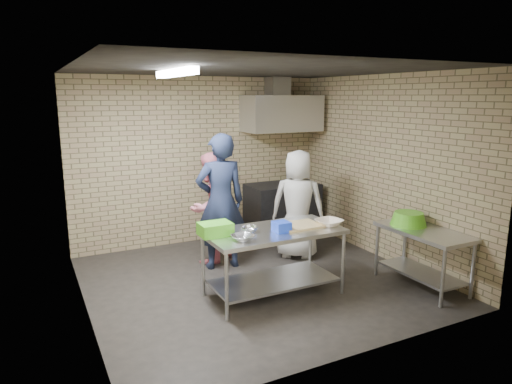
% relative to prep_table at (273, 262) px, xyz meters
% --- Properties ---
extents(floor, '(4.20, 4.20, 0.00)m').
position_rel_prep_table_xyz_m(floor, '(0.00, 0.47, -0.41)').
color(floor, black).
rests_on(floor, ground).
extents(ceiling, '(4.20, 4.20, 0.00)m').
position_rel_prep_table_xyz_m(ceiling, '(0.00, 0.47, 2.29)').
color(ceiling, black).
rests_on(ceiling, ground).
extents(back_wall, '(4.20, 0.06, 2.70)m').
position_rel_prep_table_xyz_m(back_wall, '(0.00, 2.47, 0.94)').
color(back_wall, tan).
rests_on(back_wall, ground).
extents(front_wall, '(4.20, 0.06, 2.70)m').
position_rel_prep_table_xyz_m(front_wall, '(0.00, -1.53, 0.94)').
color(front_wall, tan).
rests_on(front_wall, ground).
extents(left_wall, '(0.06, 4.00, 2.70)m').
position_rel_prep_table_xyz_m(left_wall, '(-2.10, 0.47, 0.94)').
color(left_wall, tan).
rests_on(left_wall, ground).
extents(right_wall, '(0.06, 4.00, 2.70)m').
position_rel_prep_table_xyz_m(right_wall, '(2.10, 0.47, 0.94)').
color(right_wall, tan).
rests_on(right_wall, ground).
extents(prep_table, '(1.64, 0.82, 0.82)m').
position_rel_prep_table_xyz_m(prep_table, '(0.00, 0.00, 0.00)').
color(prep_table, silver).
rests_on(prep_table, floor).
extents(side_counter, '(0.60, 1.20, 0.75)m').
position_rel_prep_table_xyz_m(side_counter, '(1.80, -0.63, -0.04)').
color(side_counter, silver).
rests_on(side_counter, floor).
extents(stove, '(1.20, 0.70, 0.90)m').
position_rel_prep_table_xyz_m(stove, '(1.35, 2.12, 0.04)').
color(stove, black).
rests_on(stove, floor).
extents(range_hood, '(1.30, 0.60, 0.60)m').
position_rel_prep_table_xyz_m(range_hood, '(1.35, 2.17, 1.69)').
color(range_hood, silver).
rests_on(range_hood, back_wall).
extents(hood_duct, '(0.35, 0.30, 0.30)m').
position_rel_prep_table_xyz_m(hood_duct, '(1.35, 2.32, 2.14)').
color(hood_duct, '#A5A8AD').
rests_on(hood_duct, back_wall).
extents(wall_shelf, '(0.80, 0.20, 0.04)m').
position_rel_prep_table_xyz_m(wall_shelf, '(1.65, 2.36, 1.51)').
color(wall_shelf, '#3F2B19').
rests_on(wall_shelf, back_wall).
extents(fluorescent_fixture, '(0.10, 1.25, 0.08)m').
position_rel_prep_table_xyz_m(fluorescent_fixture, '(-1.00, 0.47, 2.23)').
color(fluorescent_fixture, white).
rests_on(fluorescent_fixture, ceiling).
extents(green_crate, '(0.37, 0.27, 0.15)m').
position_rel_prep_table_xyz_m(green_crate, '(-0.70, 0.12, 0.48)').
color(green_crate, '#4AB721').
rests_on(green_crate, prep_table).
extents(blue_tub, '(0.18, 0.18, 0.12)m').
position_rel_prep_table_xyz_m(blue_tub, '(0.05, -0.10, 0.47)').
color(blue_tub, blue).
rests_on(blue_tub, prep_table).
extents(cutting_board, '(0.50, 0.38, 0.03)m').
position_rel_prep_table_xyz_m(cutting_board, '(0.35, -0.02, 0.42)').
color(cutting_board, tan).
rests_on(cutting_board, prep_table).
extents(mixing_bowl_a, '(0.30, 0.30, 0.06)m').
position_rel_prep_table_xyz_m(mixing_bowl_a, '(-0.50, -0.20, 0.44)').
color(mixing_bowl_a, silver).
rests_on(mixing_bowl_a, prep_table).
extents(mixing_bowl_b, '(0.23, 0.23, 0.06)m').
position_rel_prep_table_xyz_m(mixing_bowl_b, '(-0.30, 0.05, 0.44)').
color(mixing_bowl_b, '#B6B8BD').
rests_on(mixing_bowl_b, prep_table).
extents(ceramic_bowl, '(0.37, 0.37, 0.08)m').
position_rel_prep_table_xyz_m(ceramic_bowl, '(0.70, -0.15, 0.45)').
color(ceramic_bowl, beige).
rests_on(ceramic_bowl, prep_table).
extents(green_basin, '(0.46, 0.46, 0.17)m').
position_rel_prep_table_xyz_m(green_basin, '(1.78, -0.38, 0.42)').
color(green_basin, '#59C626').
rests_on(green_basin, side_counter).
extents(bottle_red, '(0.07, 0.07, 0.18)m').
position_rel_prep_table_xyz_m(bottle_red, '(1.40, 2.36, 1.62)').
color(bottle_red, '#B22619').
rests_on(bottle_red, wall_shelf).
extents(bottle_green, '(0.06, 0.06, 0.15)m').
position_rel_prep_table_xyz_m(bottle_green, '(1.80, 2.36, 1.60)').
color(bottle_green, green).
rests_on(bottle_green, wall_shelf).
extents(man_navy, '(0.75, 0.54, 1.90)m').
position_rel_prep_table_xyz_m(man_navy, '(-0.20, 1.15, 0.54)').
color(man_navy, '#151E35').
rests_on(man_navy, floor).
extents(woman_pink, '(0.98, 0.92, 1.61)m').
position_rel_prep_table_xyz_m(woman_pink, '(-0.24, 1.45, 0.39)').
color(woman_pink, pink).
rests_on(woman_pink, floor).
extents(woman_white, '(0.94, 0.90, 1.62)m').
position_rel_prep_table_xyz_m(woman_white, '(0.98, 1.03, 0.40)').
color(woman_white, silver).
rests_on(woman_white, floor).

